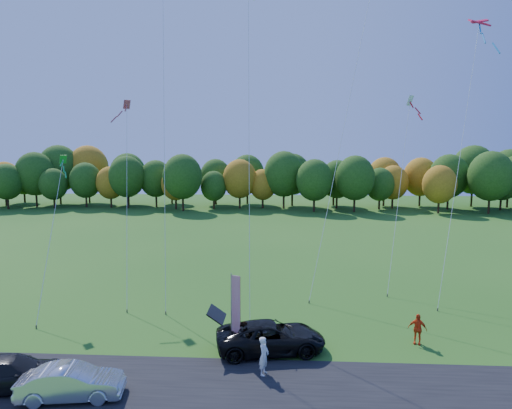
# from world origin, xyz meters

# --- Properties ---
(ground) EXTENTS (160.00, 160.00, 0.00)m
(ground) POSITION_xyz_m (0.00, 0.00, 0.00)
(ground) COLOR #215717
(asphalt_strip) EXTENTS (90.00, 6.00, 0.01)m
(asphalt_strip) POSITION_xyz_m (0.00, -4.00, 0.01)
(asphalt_strip) COLOR black
(asphalt_strip) RESTS_ON ground
(tree_line) EXTENTS (116.00, 12.00, 10.00)m
(tree_line) POSITION_xyz_m (0.00, 55.00, 0.00)
(tree_line) COLOR #1E4711
(tree_line) RESTS_ON ground
(black_suv) EXTENTS (6.06, 3.61, 1.58)m
(black_suv) POSITION_xyz_m (1.13, -0.04, 0.79)
(black_suv) COLOR black
(black_suv) RESTS_ON ground
(silver_sedan) EXTENTS (4.52, 2.18, 1.43)m
(silver_sedan) POSITION_xyz_m (-7.19, -5.06, 0.71)
(silver_sedan) COLOR silver
(silver_sedan) RESTS_ON ground
(dark_truck_a) EXTENTS (5.37, 3.20, 1.46)m
(dark_truck_a) POSITION_xyz_m (-10.24, -4.43, 0.73)
(dark_truck_a) COLOR black
(dark_truck_a) RESTS_ON ground
(person_tailgate_a) EXTENTS (0.61, 0.76, 1.82)m
(person_tailgate_a) POSITION_xyz_m (0.87, -2.49, 0.91)
(person_tailgate_a) COLOR white
(person_tailgate_a) RESTS_ON ground
(person_tailgate_b) EXTENTS (0.71, 0.90, 1.79)m
(person_tailgate_b) POSITION_xyz_m (-0.22, -0.52, 0.89)
(person_tailgate_b) COLOR gray
(person_tailgate_b) RESTS_ON ground
(person_east) EXTENTS (1.06, 0.73, 1.68)m
(person_east) POSITION_xyz_m (9.05, 1.38, 0.84)
(person_east) COLOR #E74115
(person_east) RESTS_ON ground
(feather_flag) EXTENTS (0.52, 0.26, 4.22)m
(feather_flag) POSITION_xyz_m (-0.71, -0.28, 2.59)
(feather_flag) COLOR #999999
(feather_flag) RESTS_ON ground
(kite_delta_blue) EXTENTS (3.62, 10.96, 29.05)m
(kite_delta_blue) POSITION_xyz_m (-6.84, 9.95, 14.34)
(kite_delta_blue) COLOR #4C3F33
(kite_delta_blue) RESTS_ON ground
(kite_parafoil_orange) EXTENTS (8.81, 11.29, 32.88)m
(kite_parafoil_orange) POSITION_xyz_m (7.06, 12.89, 16.24)
(kite_parafoil_orange) COLOR #4C3F33
(kite_parafoil_orange) RESTS_ON ground
(kite_delta_red) EXTENTS (2.49, 8.98, 24.93)m
(kite_delta_red) POSITION_xyz_m (-0.58, 7.67, 13.23)
(kite_delta_red) COLOR #4C3F33
(kite_delta_red) RESTS_ON ground
(kite_parafoil_rainbow) EXTENTS (6.04, 7.46, 20.45)m
(kite_parafoil_rainbow) POSITION_xyz_m (14.06, 9.99, 10.09)
(kite_parafoil_rainbow) COLOR #4C3F33
(kite_parafoil_rainbow) RESTS_ON ground
(kite_diamond_green) EXTENTS (1.42, 6.72, 10.38)m
(kite_diamond_green) POSITION_xyz_m (-13.24, 5.34, 5.07)
(kite_diamond_green) COLOR #4C3F33
(kite_diamond_green) RESTS_ON ground
(kite_diamond_white) EXTENTS (3.50, 7.17, 15.24)m
(kite_diamond_white) POSITION_xyz_m (10.62, 12.51, 7.34)
(kite_diamond_white) COLOR #4C3F33
(kite_diamond_white) RESTS_ON ground
(kite_diamond_pink) EXTENTS (2.79, 8.27, 14.64)m
(kite_diamond_pink) POSITION_xyz_m (-9.42, 8.95, 7.10)
(kite_diamond_pink) COLOR #4C3F33
(kite_diamond_pink) RESTS_ON ground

